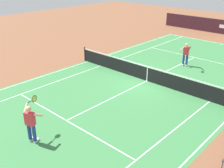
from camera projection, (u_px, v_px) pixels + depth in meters
ground_plane at (147, 81)px, 16.67m from camera, size 60.00×60.00×0.00m
court_slab at (147, 81)px, 16.67m from camera, size 24.20×11.40×0.00m
court_line_markings at (147, 81)px, 16.67m from camera, size 23.85×11.05×0.01m
tennis_net at (147, 74)px, 16.47m from camera, size 0.10×11.70×1.08m
tennis_player_near at (31, 122)px, 10.54m from camera, size 0.95×0.89×1.70m
tennis_player_far at (186, 53)px, 18.87m from camera, size 0.97×0.88×1.70m
tennis_ball at (127, 68)px, 18.69m from camera, size 0.07×0.07×0.07m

